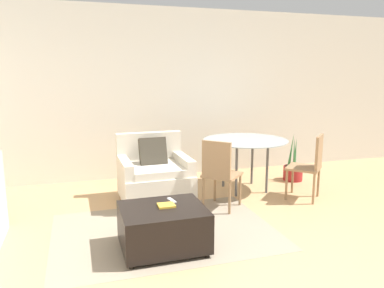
{
  "coord_description": "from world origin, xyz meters",
  "views": [
    {
      "loc": [
        -1.33,
        -2.78,
        1.71
      ],
      "look_at": [
        0.17,
        2.04,
        0.75
      ],
      "focal_mm": 35.0,
      "sensor_mm": 36.0,
      "label": 1
    }
  ],
  "objects_px": {
    "ottoman": "(163,226)",
    "dining_chair_near_left": "(219,170)",
    "tv_remote_primary": "(172,200)",
    "dining_chair_near_right": "(311,163)",
    "potted_plant_small": "(293,170)",
    "armchair": "(154,176)",
    "dining_table": "(245,144)",
    "book_stack": "(166,205)"
  },
  "relations": [
    {
      "from": "book_stack",
      "to": "potted_plant_small",
      "type": "height_order",
      "value": "potted_plant_small"
    },
    {
      "from": "dining_chair_near_left",
      "to": "potted_plant_small",
      "type": "distance_m",
      "value": 1.88
    },
    {
      "from": "dining_chair_near_left",
      "to": "dining_chair_near_right",
      "type": "height_order",
      "value": "same"
    },
    {
      "from": "book_stack",
      "to": "dining_chair_near_left",
      "type": "distance_m",
      "value": 1.21
    },
    {
      "from": "book_stack",
      "to": "dining_table",
      "type": "distance_m",
      "value": 2.15
    },
    {
      "from": "tv_remote_primary",
      "to": "dining_chair_near_right",
      "type": "distance_m",
      "value": 2.22
    },
    {
      "from": "dining_chair_near_left",
      "to": "potted_plant_small",
      "type": "relative_size",
      "value": 1.17
    },
    {
      "from": "armchair",
      "to": "dining_chair_near_right",
      "type": "height_order",
      "value": "dining_chair_near_right"
    },
    {
      "from": "dining_table",
      "to": "dining_chair_near_left",
      "type": "distance_m",
      "value": 0.95
    },
    {
      "from": "book_stack",
      "to": "dining_chair_near_right",
      "type": "bearing_deg",
      "value": 20.44
    },
    {
      "from": "tv_remote_primary",
      "to": "dining_chair_near_left",
      "type": "height_order",
      "value": "dining_chair_near_left"
    },
    {
      "from": "ottoman",
      "to": "dining_chair_near_left",
      "type": "xyz_separation_m",
      "value": [
        0.92,
        0.85,
        0.28
      ]
    },
    {
      "from": "ottoman",
      "to": "tv_remote_primary",
      "type": "xyz_separation_m",
      "value": [
        0.13,
        0.17,
        0.2
      ]
    },
    {
      "from": "dining_chair_near_left",
      "to": "dining_chair_near_right",
      "type": "xyz_separation_m",
      "value": [
        1.32,
        0.0,
        0.0
      ]
    },
    {
      "from": "armchair",
      "to": "tv_remote_primary",
      "type": "bearing_deg",
      "value": -93.57
    },
    {
      "from": "book_stack",
      "to": "potted_plant_small",
      "type": "distance_m",
      "value": 3.04
    },
    {
      "from": "book_stack",
      "to": "dining_chair_near_left",
      "type": "height_order",
      "value": "dining_chair_near_left"
    },
    {
      "from": "dining_table",
      "to": "ottoman",
      "type": "bearing_deg",
      "value": -136.41
    },
    {
      "from": "dining_chair_near_right",
      "to": "ottoman",
      "type": "bearing_deg",
      "value": -159.34
    },
    {
      "from": "book_stack",
      "to": "dining_table",
      "type": "xyz_separation_m",
      "value": [
        1.54,
        1.48,
        0.25
      ]
    },
    {
      "from": "ottoman",
      "to": "dining_chair_near_right",
      "type": "bearing_deg",
      "value": 20.66
    },
    {
      "from": "ottoman",
      "to": "book_stack",
      "type": "distance_m",
      "value": 0.21
    },
    {
      "from": "dining_table",
      "to": "dining_chair_near_left",
      "type": "bearing_deg",
      "value": -135.0
    },
    {
      "from": "book_stack",
      "to": "tv_remote_primary",
      "type": "xyz_separation_m",
      "value": [
        0.09,
        0.14,
        -0.01
      ]
    },
    {
      "from": "book_stack",
      "to": "tv_remote_primary",
      "type": "relative_size",
      "value": 1.02
    },
    {
      "from": "dining_chair_near_right",
      "to": "potted_plant_small",
      "type": "relative_size",
      "value": 1.17
    },
    {
      "from": "dining_chair_near_left",
      "to": "tv_remote_primary",
      "type": "bearing_deg",
      "value": -139.36
    },
    {
      "from": "tv_remote_primary",
      "to": "ottoman",
      "type": "bearing_deg",
      "value": -128.21
    },
    {
      "from": "tv_remote_primary",
      "to": "potted_plant_small",
      "type": "xyz_separation_m",
      "value": [
        2.42,
        1.56,
        -0.27
      ]
    },
    {
      "from": "dining_table",
      "to": "potted_plant_small",
      "type": "xyz_separation_m",
      "value": [
        0.96,
        0.22,
        -0.52
      ]
    },
    {
      "from": "book_stack",
      "to": "dining_chair_near_right",
      "type": "distance_m",
      "value": 2.35
    },
    {
      "from": "armchair",
      "to": "dining_table",
      "type": "xyz_separation_m",
      "value": [
        1.37,
        0.08,
        0.34
      ]
    },
    {
      "from": "book_stack",
      "to": "dining_table",
      "type": "bearing_deg",
      "value": 43.88
    },
    {
      "from": "tv_remote_primary",
      "to": "dining_chair_near_right",
      "type": "relative_size",
      "value": 0.18
    },
    {
      "from": "dining_chair_near_right",
      "to": "armchair",
      "type": "bearing_deg",
      "value": 163.98
    },
    {
      "from": "ottoman",
      "to": "dining_table",
      "type": "distance_m",
      "value": 2.23
    },
    {
      "from": "tv_remote_primary",
      "to": "potted_plant_small",
      "type": "relative_size",
      "value": 0.21
    },
    {
      "from": "tv_remote_primary",
      "to": "armchair",
      "type": "bearing_deg",
      "value": 86.43
    },
    {
      "from": "dining_chair_near_right",
      "to": "dining_chair_near_left",
      "type": "bearing_deg",
      "value": -180.0
    },
    {
      "from": "dining_chair_near_left",
      "to": "ottoman",
      "type": "bearing_deg",
      "value": -137.46
    },
    {
      "from": "ottoman",
      "to": "potted_plant_small",
      "type": "relative_size",
      "value": 1.06
    },
    {
      "from": "book_stack",
      "to": "dining_chair_near_right",
      "type": "height_order",
      "value": "dining_chair_near_right"
    }
  ]
}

